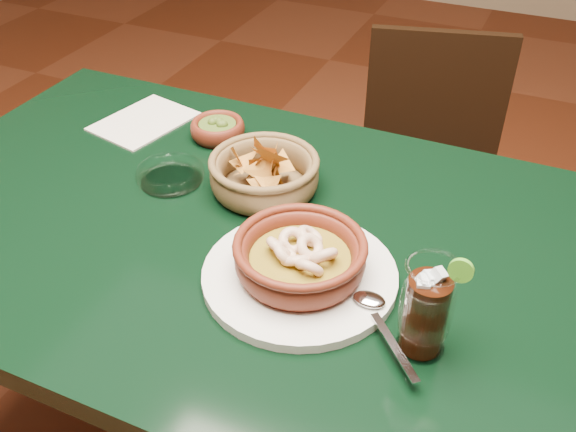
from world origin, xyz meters
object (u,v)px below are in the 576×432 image
at_px(dining_table, 221,261).
at_px(shrimp_plate, 300,262).
at_px(dining_chair, 426,182).
at_px(chip_basket, 264,173).
at_px(cola_drink, 426,309).

xyz_separation_m(dining_table, shrimp_plate, (0.19, -0.08, 0.13)).
relative_size(dining_chair, chip_basket, 3.63).
relative_size(dining_table, cola_drink, 7.34).
bearing_deg(shrimp_plate, cola_drink, -15.80).
height_order(dining_table, chip_basket, chip_basket).
xyz_separation_m(shrimp_plate, chip_basket, (-0.15, 0.19, 0.00)).
distance_m(dining_chair, cola_drink, 0.93).
relative_size(dining_chair, cola_drink, 5.05).
relative_size(dining_chair, shrimp_plate, 2.27).
distance_m(dining_chair, chip_basket, 0.70).
bearing_deg(cola_drink, dining_chair, 101.14).
bearing_deg(shrimp_plate, chip_basket, 128.34).
height_order(chip_basket, cola_drink, cola_drink).
bearing_deg(chip_basket, shrimp_plate, -51.66).
bearing_deg(dining_table, cola_drink, -19.99).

